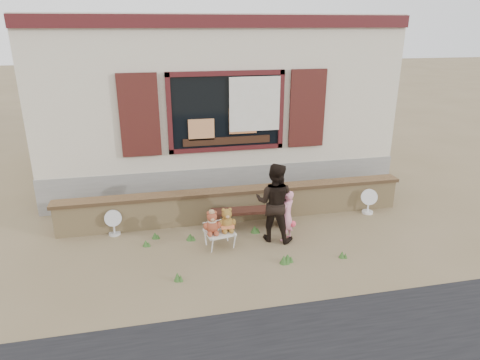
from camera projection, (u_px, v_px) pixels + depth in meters
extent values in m
plane|color=brown|center=(247.00, 241.00, 7.94)|extent=(80.00, 80.00, 0.00)
cube|color=#C0B49B|center=(209.00, 80.00, 11.25)|extent=(8.00, 5.00, 3.20)
cube|color=gray|center=(211.00, 153.00, 11.93)|extent=(8.04, 5.04, 0.80)
cube|color=black|center=(226.00, 112.00, 9.04)|extent=(2.30, 0.04, 1.50)
cube|color=#451416|center=(226.00, 73.00, 8.75)|extent=(2.50, 0.08, 0.10)
cube|color=#451416|center=(227.00, 148.00, 9.30)|extent=(2.50, 0.08, 0.10)
cube|color=#451416|center=(169.00, 114.00, 8.79)|extent=(0.10, 0.08, 1.70)
cube|color=#451416|center=(281.00, 110.00, 9.26)|extent=(0.10, 0.08, 1.70)
cube|color=#3E1015|center=(139.00, 116.00, 8.66)|extent=(0.80, 0.07, 1.70)
cube|color=#3E1015|center=(307.00, 109.00, 9.37)|extent=(0.80, 0.07, 1.70)
cube|color=silver|center=(255.00, 104.00, 9.05)|extent=(1.10, 0.02, 1.15)
cube|color=#451416|center=(225.00, 21.00, 8.44)|extent=(8.00, 0.12, 0.25)
cube|color=black|center=(227.00, 141.00, 9.23)|extent=(1.90, 0.06, 0.16)
cube|color=tan|center=(201.00, 130.00, 9.03)|extent=(0.55, 0.06, 0.45)
cube|color=#E08447|center=(243.00, 121.00, 9.16)|extent=(0.60, 0.06, 0.55)
cube|color=tan|center=(236.00, 205.00, 8.76)|extent=(7.00, 0.30, 0.60)
cube|color=brown|center=(236.00, 191.00, 8.64)|extent=(7.10, 0.36, 0.07)
cube|color=#381B13|center=(250.00, 210.00, 8.39)|extent=(1.52, 0.42, 0.06)
cube|color=#381B13|center=(217.00, 222.00, 8.37)|extent=(0.11, 0.29, 0.32)
cube|color=#381B13|center=(282.00, 217.00, 8.55)|extent=(0.11, 0.29, 0.32)
cube|color=beige|center=(220.00, 232.00, 7.66)|extent=(0.57, 0.52, 0.04)
cylinder|color=silver|center=(212.00, 247.00, 7.47)|extent=(0.03, 0.03, 0.27)
cylinder|color=silver|center=(234.00, 242.00, 7.62)|extent=(0.03, 0.03, 0.27)
cylinder|color=silver|center=(205.00, 237.00, 7.80)|extent=(0.03, 0.03, 0.27)
cylinder|color=silver|center=(227.00, 233.00, 7.96)|extent=(0.03, 0.03, 0.27)
imported|color=pink|center=(287.00, 216.00, 7.84)|extent=(0.42, 0.41, 0.98)
imported|color=black|center=(275.00, 202.00, 7.78)|extent=(0.91, 0.85, 1.49)
cylinder|color=silver|center=(115.00, 234.00, 8.19)|extent=(0.22, 0.22, 0.04)
cylinder|color=silver|center=(114.00, 227.00, 8.14)|extent=(0.04, 0.04, 0.28)
cylinder|color=silver|center=(113.00, 218.00, 8.07)|extent=(0.33, 0.14, 0.32)
cylinder|color=white|center=(367.00, 212.00, 9.13)|extent=(0.23, 0.23, 0.04)
cylinder|color=white|center=(368.00, 206.00, 9.08)|extent=(0.04, 0.04, 0.30)
cylinder|color=white|center=(369.00, 196.00, 9.00)|extent=(0.35, 0.24, 0.34)
cone|color=#366026|center=(190.00, 237.00, 7.97)|extent=(0.15, 0.15, 0.13)
cone|color=#366026|center=(255.00, 229.00, 8.26)|extent=(0.16, 0.16, 0.14)
cone|color=#366026|center=(177.00, 277.00, 6.70)|extent=(0.12, 0.12, 0.15)
cone|color=#366026|center=(284.00, 259.00, 7.18)|extent=(0.14, 0.14, 0.16)
cone|color=#366026|center=(288.00, 258.00, 7.24)|extent=(0.15, 0.15, 0.14)
cone|color=#366026|center=(146.00, 243.00, 7.75)|extent=(0.12, 0.12, 0.12)
cone|color=#366026|center=(342.00, 254.00, 7.37)|extent=(0.11, 0.11, 0.12)
cone|color=#366026|center=(155.00, 235.00, 8.04)|extent=(0.13, 0.13, 0.12)
cone|color=#366026|center=(286.00, 225.00, 8.41)|extent=(0.14, 0.14, 0.15)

